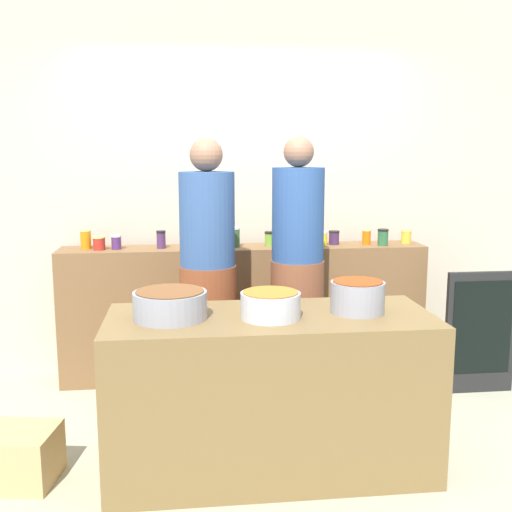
% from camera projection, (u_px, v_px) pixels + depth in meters
% --- Properties ---
extents(ground, '(12.00, 12.00, 0.00)m').
position_uv_depth(ground, '(263.00, 441.00, 3.59)').
color(ground, '#A4A184').
extents(storefront_wall, '(4.80, 0.12, 3.00)m').
position_uv_depth(storefront_wall, '(240.00, 176.00, 4.76)').
color(storefront_wall, '#BBAE97').
rests_on(storefront_wall, ground).
extents(display_shelf, '(2.70, 0.36, 0.99)m').
position_uv_depth(display_shelf, '(244.00, 312.00, 4.59)').
color(display_shelf, brown).
rests_on(display_shelf, ground).
extents(prep_table, '(1.70, 0.70, 0.85)m').
position_uv_depth(prep_table, '(270.00, 392.00, 3.23)').
color(prep_table, brown).
rests_on(prep_table, ground).
extents(preserve_jar_0, '(0.08, 0.08, 0.14)m').
position_uv_depth(preserve_jar_0, '(86.00, 239.00, 4.38)').
color(preserve_jar_0, orange).
rests_on(preserve_jar_0, display_shelf).
extents(preserve_jar_1, '(0.09, 0.09, 0.10)m').
position_uv_depth(preserve_jar_1, '(99.00, 243.00, 4.34)').
color(preserve_jar_1, '#A4271C').
rests_on(preserve_jar_1, display_shelf).
extents(preserve_jar_2, '(0.07, 0.07, 0.11)m').
position_uv_depth(preserve_jar_2, '(116.00, 242.00, 4.37)').
color(preserve_jar_2, '#48275C').
rests_on(preserve_jar_2, display_shelf).
extents(preserve_jar_3, '(0.07, 0.07, 0.13)m').
position_uv_depth(preserve_jar_3, '(161.00, 239.00, 4.41)').
color(preserve_jar_3, '#482A52').
rests_on(preserve_jar_3, display_shelf).
extents(preserve_jar_4, '(0.08, 0.08, 0.13)m').
position_uv_depth(preserve_jar_4, '(204.00, 239.00, 4.42)').
color(preserve_jar_4, brown).
rests_on(preserve_jar_4, display_shelf).
extents(preserve_jar_5, '(0.07, 0.07, 0.15)m').
position_uv_depth(preserve_jar_5, '(235.00, 237.00, 4.46)').
color(preserve_jar_5, '#30562C').
rests_on(preserve_jar_5, display_shelf).
extents(preserve_jar_6, '(0.07, 0.07, 0.11)m').
position_uv_depth(preserve_jar_6, '(269.00, 239.00, 4.53)').
color(preserve_jar_6, olive).
rests_on(preserve_jar_6, display_shelf).
extents(preserve_jar_7, '(0.07, 0.07, 0.12)m').
position_uv_depth(preserve_jar_7, '(287.00, 238.00, 4.51)').
color(preserve_jar_7, '#365125').
rests_on(preserve_jar_7, display_shelf).
extents(preserve_jar_8, '(0.08, 0.08, 0.10)m').
position_uv_depth(preserve_jar_8, '(301.00, 239.00, 4.51)').
color(preserve_jar_8, orange).
rests_on(preserve_jar_8, display_shelf).
extents(preserve_jar_9, '(0.08, 0.08, 0.11)m').
position_uv_depth(preserve_jar_9, '(322.00, 238.00, 4.54)').
color(preserve_jar_9, yellow).
rests_on(preserve_jar_9, display_shelf).
extents(preserve_jar_10, '(0.08, 0.08, 0.10)m').
position_uv_depth(preserve_jar_10, '(334.00, 238.00, 4.59)').
color(preserve_jar_10, '#3D2547').
rests_on(preserve_jar_10, display_shelf).
extents(preserve_jar_11, '(0.07, 0.07, 0.12)m').
position_uv_depth(preserve_jar_11, '(366.00, 237.00, 4.59)').
color(preserve_jar_11, '#DE5F0C').
rests_on(preserve_jar_11, display_shelf).
extents(preserve_jar_12, '(0.08, 0.08, 0.12)m').
position_uv_depth(preserve_jar_12, '(383.00, 237.00, 4.54)').
color(preserve_jar_12, '#2A5D36').
rests_on(preserve_jar_12, display_shelf).
extents(preserve_jar_13, '(0.08, 0.08, 0.11)m').
position_uv_depth(preserve_jar_13, '(406.00, 236.00, 4.66)').
color(preserve_jar_13, gold).
rests_on(preserve_jar_13, display_shelf).
extents(cooking_pot_left, '(0.38, 0.38, 0.15)m').
position_uv_depth(cooking_pot_left, '(170.00, 305.00, 3.08)').
color(cooking_pot_left, gray).
rests_on(cooking_pot_left, prep_table).
extents(cooking_pot_center, '(0.31, 0.31, 0.14)m').
position_uv_depth(cooking_pot_center, '(270.00, 305.00, 3.09)').
color(cooking_pot_center, '#B7B7BC').
rests_on(cooking_pot_center, prep_table).
extents(cooking_pot_right, '(0.29, 0.29, 0.17)m').
position_uv_depth(cooking_pot_right, '(357.00, 297.00, 3.20)').
color(cooking_pot_right, gray).
rests_on(cooking_pot_right, prep_table).
extents(cook_with_tongs, '(0.36, 0.36, 1.77)m').
position_uv_depth(cook_with_tongs, '(208.00, 291.00, 3.91)').
color(cook_with_tongs, brown).
rests_on(cook_with_tongs, ground).
extents(cook_in_cap, '(0.35, 0.35, 1.78)m').
position_uv_depth(cook_in_cap, '(297.00, 286.00, 4.01)').
color(cook_in_cap, brown).
rests_on(cook_in_cap, ground).
extents(bread_crate, '(0.42, 0.39, 0.28)m').
position_uv_depth(bread_crate, '(19.00, 456.00, 3.13)').
color(bread_crate, tan).
rests_on(bread_crate, ground).
extents(chalkboard_sign, '(0.51, 0.05, 0.87)m').
position_uv_depth(chalkboard_sign, '(480.00, 332.00, 4.26)').
color(chalkboard_sign, black).
rests_on(chalkboard_sign, ground).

